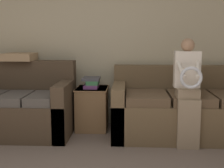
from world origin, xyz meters
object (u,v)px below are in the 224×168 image
(side_shelf, at_px, (92,108))
(book_stack, at_px, (92,82))
(throw_pillow, at_px, (20,57))
(couch_side, at_px, (20,108))
(child_left_seated, at_px, (188,88))
(couch_main, at_px, (188,110))

(side_shelf, distance_m, book_stack, 0.36)
(side_shelf, height_order, book_stack, book_stack)
(book_stack, xyz_separation_m, throw_pillow, (-1.01, 0.01, 0.35))
(couch_side, bearing_deg, throw_pillow, 103.83)
(couch_side, relative_size, child_left_seated, 1.10)
(child_left_seated, xyz_separation_m, throw_pillow, (-2.21, 0.62, 0.31))
(book_stack, distance_m, throw_pillow, 1.07)
(couch_main, bearing_deg, throw_pillow, 174.56)
(couch_side, distance_m, side_shelf, 0.98)
(book_stack, bearing_deg, child_left_seated, -26.74)
(child_left_seated, distance_m, throw_pillow, 2.32)
(couch_main, height_order, book_stack, couch_main)
(child_left_seated, height_order, book_stack, child_left_seated)
(side_shelf, relative_size, book_stack, 1.92)
(couch_main, xyz_separation_m, book_stack, (-1.29, 0.21, 0.33))
(side_shelf, bearing_deg, throw_pillow, 179.48)
(couch_side, height_order, throw_pillow, throw_pillow)
(couch_side, relative_size, side_shelf, 2.39)
(book_stack, bearing_deg, couch_side, -163.35)
(couch_side, distance_m, child_left_seated, 2.20)
(side_shelf, bearing_deg, child_left_seated, -26.70)
(child_left_seated, bearing_deg, couch_main, 77.86)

